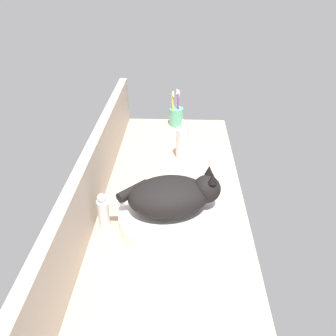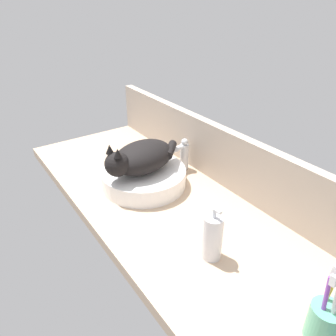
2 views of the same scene
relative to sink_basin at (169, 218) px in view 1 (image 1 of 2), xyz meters
The scene contains 7 objects.
ground_plane 13.46cm from the sink_basin, ahead, with size 139.93×54.46×4.00cm, color tan.
backsplash_panel 29.84cm from the sink_basin, 64.65° to the left, with size 139.93×3.60×22.11cm, color #AD9E8E.
sink_basin is the anchor object (origin of this frame).
cat 9.19cm from the sink_basin, 75.64° to the right, with size 21.49×32.21×14.00cm.
faucet 19.81cm from the sink_basin, 94.57° to the left, with size 3.69×11.86×13.60cm.
soap_dispenser 43.89cm from the sink_basin, ahead, with size 5.60×5.60×17.01cm.
toothbrush_cup 75.55cm from the sink_basin, ahead, with size 7.01×7.01×18.67cm.
Camera 1 is at (-91.55, -3.64, 74.49)cm, focal length 35.00 mm.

